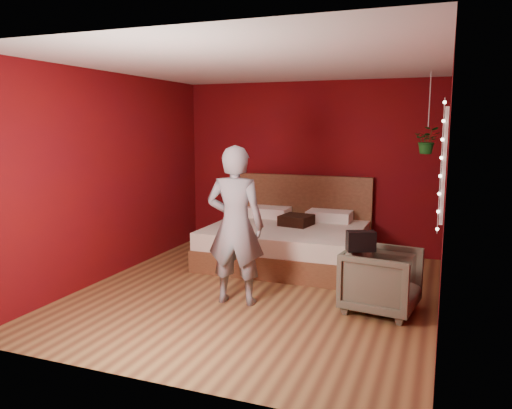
{
  "coord_description": "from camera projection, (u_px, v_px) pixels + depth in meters",
  "views": [
    {
      "loc": [
        1.99,
        -5.28,
        1.94
      ],
      "look_at": [
        -0.18,
        0.4,
        0.97
      ],
      "focal_mm": 35.0,
      "sensor_mm": 36.0,
      "label": 1
    }
  ],
  "objects": [
    {
      "name": "floor",
      "position": [
        258.0,
        292.0,
        5.88
      ],
      "size": [
        4.5,
        4.5,
        0.0
      ],
      "primitive_type": "plane",
      "color": "olive",
      "rests_on": "ground"
    },
    {
      "name": "person",
      "position": [
        235.0,
        225.0,
        5.39
      ],
      "size": [
        0.68,
        0.49,
        1.73
      ],
      "primitive_type": "imported",
      "rotation": [
        0.0,
        0.0,
        3.26
      ],
      "color": "slate",
      "rests_on": "ground"
    },
    {
      "name": "handbag",
      "position": [
        361.0,
        241.0,
        5.07
      ],
      "size": [
        0.32,
        0.24,
        0.2
      ],
      "primitive_type": "cube",
      "rotation": [
        0.0,
        0.0,
        0.4
      ],
      "color": "black",
      "rests_on": "armchair"
    },
    {
      "name": "bed",
      "position": [
        288.0,
        241.0,
        7.14
      ],
      "size": [
        2.13,
        1.81,
        1.17
      ],
      "color": "brown",
      "rests_on": "ground"
    },
    {
      "name": "throw_pillow",
      "position": [
        296.0,
        220.0,
        7.07
      ],
      "size": [
        0.47,
        0.47,
        0.14
      ],
      "primitive_type": "cube",
      "rotation": [
        0.0,
        0.0,
        -0.16
      ],
      "color": "black",
      "rests_on": "bed"
    },
    {
      "name": "window",
      "position": [
        444.0,
        163.0,
        5.78
      ],
      "size": [
        0.05,
        0.97,
        1.27
      ],
      "color": "white",
      "rests_on": "room_walls"
    },
    {
      "name": "hanging_plant",
      "position": [
        427.0,
        140.0,
        6.28
      ],
      "size": [
        0.31,
        0.27,
        1.02
      ],
      "color": "silver",
      "rests_on": "room_walls"
    },
    {
      "name": "fairy_lights",
      "position": [
        441.0,
        167.0,
        5.3
      ],
      "size": [
        0.04,
        0.04,
        1.45
      ],
      "color": "silver",
      "rests_on": "room_walls"
    },
    {
      "name": "armchair",
      "position": [
        382.0,
        280.0,
        5.21
      ],
      "size": [
        0.83,
        0.82,
        0.67
      ],
      "primitive_type": "imported",
      "rotation": [
        0.0,
        0.0,
        1.43
      ],
      "color": "#5F5F4B",
      "rests_on": "ground"
    },
    {
      "name": "room_walls",
      "position": [
        258.0,
        149.0,
        5.61
      ],
      "size": [
        4.04,
        4.54,
        2.62
      ],
      "color": "#5E0A09",
      "rests_on": "ground"
    }
  ]
}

